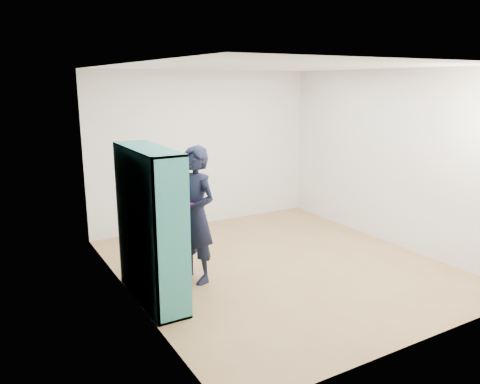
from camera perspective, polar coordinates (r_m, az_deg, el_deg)
floor at (r=6.42m, az=4.72°, el=-8.86°), size 4.50×4.50×0.00m
ceiling at (r=5.95m, az=5.21°, el=15.01°), size 4.50×4.50×0.00m
wall_left at (r=5.19m, az=-13.47°, el=0.47°), size 0.02×4.50×2.60m
wall_right at (r=7.37m, az=17.84°, el=3.95°), size 0.02×4.50×2.60m
wall_back at (r=7.97m, az=-4.38°, el=5.23°), size 4.00×0.02×2.60m
wall_front at (r=4.45m, az=21.78°, el=-2.27°), size 4.00×0.02×2.60m
bookshelf at (r=5.26m, az=-11.10°, el=-4.39°), size 0.38×1.31×1.74m
person at (r=5.70m, az=-5.48°, el=-2.79°), size 0.56×0.70×1.68m
smartphone at (r=5.64m, az=-7.18°, el=-1.86°), size 0.05×0.10×0.13m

